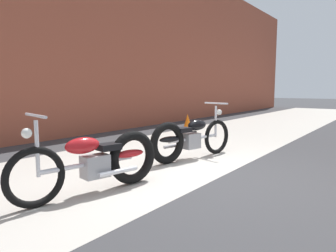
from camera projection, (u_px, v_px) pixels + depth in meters
The scene contains 6 objects.
ground_plane at pixel (218, 178), 4.53m from camera, with size 80.00×80.00×0.00m, color #38383A.
sidewalk_slab at pixel (130, 161), 5.56m from camera, with size 36.00×3.50×0.01m, color #B2ADA3.
brick_building_wall at pixel (20, 16), 7.24m from camera, with size 36.00×0.50×5.94m, color brown.
motorcycle_red at pixel (101, 161), 3.90m from camera, with size 1.99×0.70×1.03m.
motorcycle_black at pixel (188, 138), 5.67m from camera, with size 1.98×0.73×1.03m.
traffic_cone at pixel (188, 124), 9.24m from camera, with size 0.40×0.40×0.55m.
Camera 1 is at (-3.98, -2.03, 1.30)m, focal length 33.33 mm.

